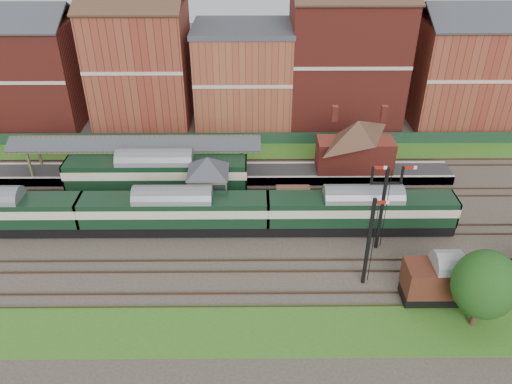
{
  "coord_description": "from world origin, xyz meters",
  "views": [
    {
      "loc": [
        1.18,
        -37.14,
        27.42
      ],
      "look_at": [
        1.47,
        2.0,
        3.0
      ],
      "focal_mm": 35.0,
      "sensor_mm": 36.0,
      "label": 1
    }
  ],
  "objects_px": {
    "platform_railcar": "(157,173)",
    "goods_van_a": "(443,280)",
    "semaphore_bracket": "(383,203)",
    "signal_box": "(209,183)",
    "dmu_train": "(174,211)"
  },
  "relations": [
    {
      "from": "platform_railcar",
      "to": "goods_van_a",
      "type": "xyz_separation_m",
      "value": [
        23.95,
        -15.5,
        -0.44
      ]
    },
    {
      "from": "semaphore_bracket",
      "to": "platform_railcar",
      "type": "relative_size",
      "value": 0.45
    },
    {
      "from": "goods_van_a",
      "to": "platform_railcar",
      "type": "bearing_deg",
      "value": 147.09
    },
    {
      "from": "signal_box",
      "to": "platform_railcar",
      "type": "relative_size",
      "value": 0.33
    },
    {
      "from": "dmu_train",
      "to": "platform_railcar",
      "type": "distance_m",
      "value": 7.01
    },
    {
      "from": "signal_box",
      "to": "dmu_train",
      "type": "height_order",
      "value": "signal_box"
    },
    {
      "from": "platform_railcar",
      "to": "signal_box",
      "type": "bearing_deg",
      "value": -30.57
    },
    {
      "from": "signal_box",
      "to": "semaphore_bracket",
      "type": "height_order",
      "value": "semaphore_bracket"
    },
    {
      "from": "signal_box",
      "to": "goods_van_a",
      "type": "xyz_separation_m",
      "value": [
        18.44,
        -12.25,
        -1.19
      ]
    },
    {
      "from": "signal_box",
      "to": "goods_van_a",
      "type": "height_order",
      "value": "signal_box"
    },
    {
      "from": "semaphore_bracket",
      "to": "dmu_train",
      "type": "xyz_separation_m",
      "value": [
        -17.93,
        2.5,
        -2.35
      ]
    },
    {
      "from": "goods_van_a",
      "to": "signal_box",
      "type": "bearing_deg",
      "value": 146.41
    },
    {
      "from": "dmu_train",
      "to": "platform_railcar",
      "type": "xyz_separation_m",
      "value": [
        -2.61,
        6.5,
        0.17
      ]
    },
    {
      "from": "signal_box",
      "to": "semaphore_bracket",
      "type": "bearing_deg",
      "value": -20.92
    },
    {
      "from": "dmu_train",
      "to": "platform_railcar",
      "type": "height_order",
      "value": "platform_railcar"
    }
  ]
}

